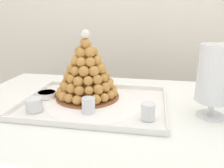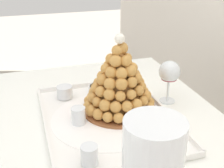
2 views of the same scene
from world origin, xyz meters
name	(u,v)px [view 1 (image 1 of 2)]	position (x,y,z in m)	size (l,w,h in m)	color
buffet_table	(144,134)	(0.00, 0.00, 0.68)	(1.53, 0.88, 0.78)	brown
serving_tray	(95,104)	(-0.20, 0.02, 0.78)	(0.57, 0.43, 0.02)	white
croquembouche	(87,72)	(-0.25, 0.08, 0.90)	(0.27, 0.27, 0.29)	brown
dessert_cup_left	(34,105)	(-0.41, -0.09, 0.81)	(0.06, 0.06, 0.05)	silver
dessert_cup_mid_left	(88,106)	(-0.20, -0.08, 0.81)	(0.05, 0.05, 0.06)	silver
dessert_cup_centre	(148,112)	(0.01, -0.09, 0.81)	(0.05, 0.05, 0.06)	silver
creme_brulee_ramekin	(47,94)	(-0.43, 0.05, 0.80)	(0.08, 0.08, 0.02)	white
macaron_goblet	(216,75)	(0.23, -0.01, 0.93)	(0.12, 0.12, 0.26)	white
wine_glass	(95,62)	(-0.27, 0.29, 0.90)	(0.08, 0.08, 0.17)	silver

